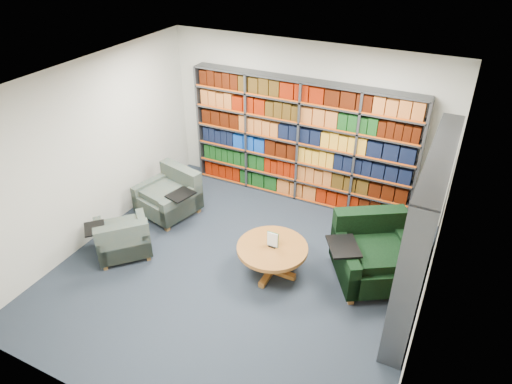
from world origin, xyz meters
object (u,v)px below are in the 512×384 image
at_px(chair_green_right, 372,255).
at_px(coffee_table, 272,252).
at_px(chair_teal_front, 123,240).
at_px(chair_teal_left, 172,196).

height_order(chair_green_right, coffee_table, chair_green_right).
distance_m(chair_green_right, chair_teal_front, 3.70).
height_order(chair_teal_left, chair_teal_front, chair_teal_left).
distance_m(chair_teal_front, coffee_table, 2.29).
bearing_deg(chair_green_right, coffee_table, -155.99).
distance_m(chair_teal_left, coffee_table, 2.33).
bearing_deg(chair_teal_left, chair_teal_front, -88.73).
height_order(chair_teal_left, chair_green_right, chair_green_right).
relative_size(chair_teal_left, chair_teal_front, 1.03).
xyz_separation_m(chair_teal_front, coffee_table, (2.20, 0.62, 0.10)).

